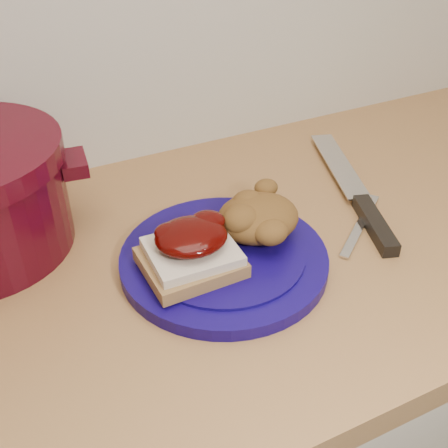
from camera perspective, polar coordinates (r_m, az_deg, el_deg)
name	(u,v)px	position (r m, az deg, el deg)	size (l,w,h in m)	color
plate	(224,260)	(0.73, -0.01, -3.63)	(0.27, 0.27, 0.02)	#100654
sandwich	(191,250)	(0.69, -3.36, -2.67)	(0.12, 0.10, 0.06)	olive
stuffing_mound	(258,218)	(0.74, 3.46, 0.63)	(0.11, 0.10, 0.06)	brown
chef_knife	(364,206)	(0.86, 14.04, 1.75)	(0.14, 0.33, 0.02)	black
butter_knife	(360,225)	(0.83, 13.70, -0.05)	(0.17, 0.01, 0.00)	silver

